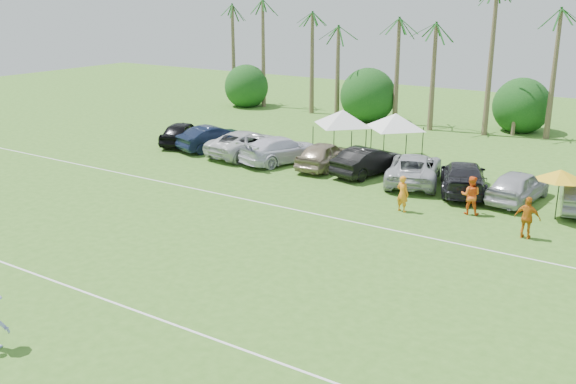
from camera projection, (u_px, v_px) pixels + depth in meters
The scene contains 26 objects.
ground at pixel (33, 313), 21.72m from camera, with size 120.00×120.00×0.00m, color #3E7021.
field_lines at pixel (191, 240), 28.12m from camera, with size 80.00×12.10×0.01m.
palm_tree_0 at pixel (223, 25), 61.40m from camera, with size 2.40×2.40×8.90m.
palm_tree_1 at pixel (265, 17), 58.52m from camera, with size 2.40×2.40×9.90m.
palm_tree_2 at pixel (312, 7), 55.65m from camera, with size 2.40×2.40×10.90m.
palm_tree_4 at pixel (396, 31), 51.98m from camera, with size 2.40×2.40×8.90m.
palm_tree_5 at pixel (445, 21), 49.63m from camera, with size 2.40×2.40×9.90m.
palm_tree_6 at pixel (498, 10), 47.29m from camera, with size 2.40×2.40×10.90m.
bush_tree_0 at pixel (255, 86), 62.31m from camera, with size 4.00×4.00×4.00m.
bush_tree_1 at pixel (377, 97), 55.51m from camera, with size 4.00×4.00×4.00m.
bush_tree_2 at pixel (518, 110), 49.23m from camera, with size 4.00×4.00×4.00m.
sideline_player_a at pixel (403, 194), 31.58m from camera, with size 0.67×0.44×1.84m, color orange.
sideline_player_b at pixel (471, 195), 31.19m from camera, with size 0.93×0.73×1.92m, color orange.
sideline_player_c at pixel (527, 218), 28.08m from camera, with size 1.12×0.46×1.90m, color orange.
canopy_tent_left at pixel (343, 110), 42.08m from camera, with size 4.40×4.40×3.56m.
canopy_tent_right at pixel (396, 113), 41.29m from camera, with size 4.29×4.29×3.47m.
market_umbrella at pixel (560, 175), 30.06m from camera, with size 2.23×2.23×2.48m.
parked_car_0 at pixel (182, 133), 45.79m from camera, with size 1.98×4.93×1.68m, color black.
parked_car_1 at pixel (214, 138), 44.21m from camera, with size 1.78×5.09×1.68m, color black.
parked_car_2 at pixel (247, 143), 42.60m from camera, with size 2.79×6.04×1.68m, color silver.
parked_car_3 at pixel (282, 150), 40.84m from camera, with size 2.35×5.78×1.68m, color silver.
parked_car_4 at pixel (324, 155), 39.54m from camera, with size 1.98×4.93×1.68m, color gray.
parked_car_5 at pixel (368, 161), 38.11m from camera, with size 1.78×5.09×1.68m, color black.
parked_car_6 at pixel (414, 168), 36.50m from camera, with size 2.79×6.04×1.68m, color #AEB0B5.
parked_car_7 at pixel (463, 177), 34.76m from camera, with size 2.35×5.78×1.68m, color black.
parked_car_8 at pixel (518, 186), 33.13m from camera, with size 1.98×4.93×1.68m, color #B1B2B9.
Camera 1 is at (17.94, -11.61, 10.34)m, focal length 40.00 mm.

